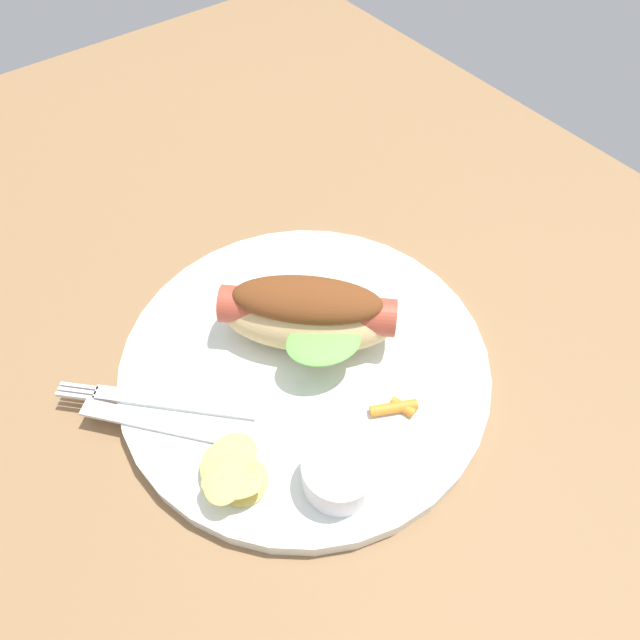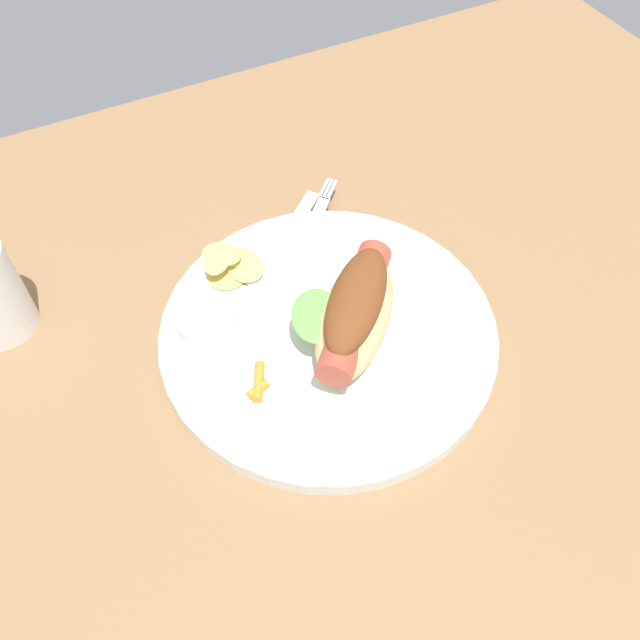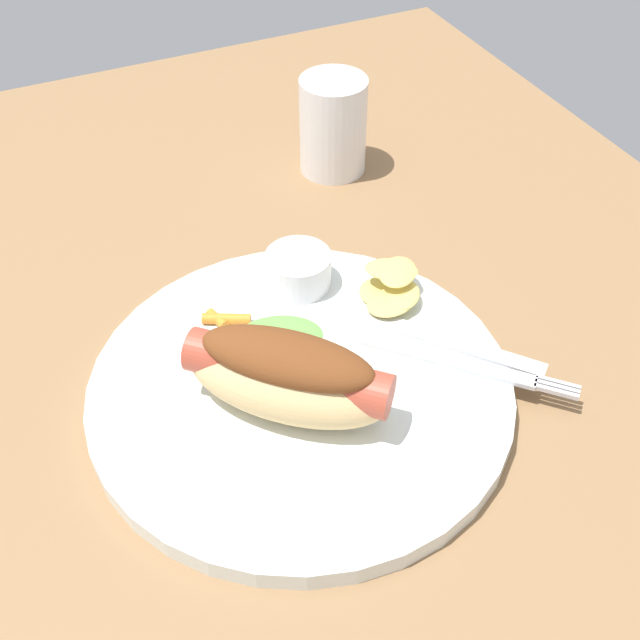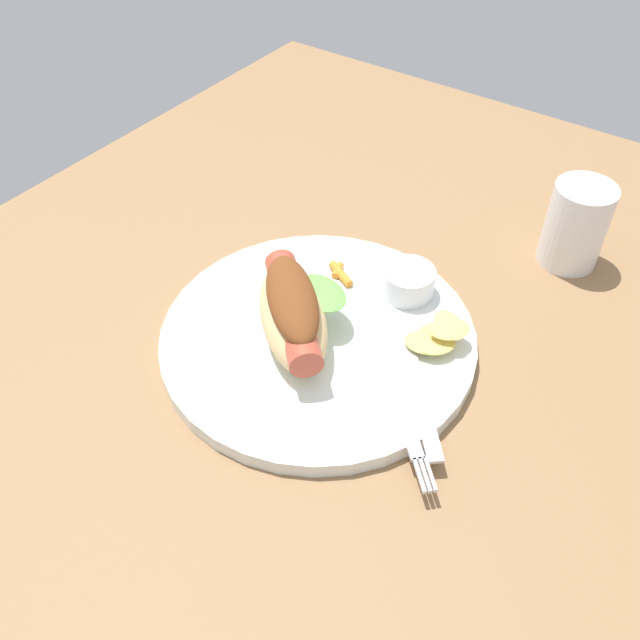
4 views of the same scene
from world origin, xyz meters
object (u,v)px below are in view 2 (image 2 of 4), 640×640
object	(u,v)px
sauce_ramekin	(206,324)
fork	(307,233)
knife	(286,238)
carrot_garnish	(258,384)
chips_pile	(230,264)
plate	(328,333)
hot_dog	(355,312)

from	to	relation	value
sauce_ramekin	fork	bearing A→B (deg)	28.42
knife	carrot_garnish	xyz separation A→B (cm)	(-9.49, -14.86, 0.25)
knife	carrot_garnish	world-z (taller)	carrot_garnish
chips_pile	carrot_garnish	size ratio (longest dim) A/B	1.77
knife	carrot_garnish	distance (cm)	17.64
sauce_ramekin	carrot_garnish	distance (cm)	7.48
plate	sauce_ramekin	distance (cm)	11.13
sauce_ramekin	knife	world-z (taller)	sauce_ramekin
sauce_ramekin	carrot_garnish	xyz separation A→B (cm)	(1.83, -7.17, -1.05)
chips_pile	sauce_ramekin	bearing A→B (deg)	-127.97
fork	knife	size ratio (longest dim) A/B	0.87
knife	plate	bearing A→B (deg)	-136.43
sauce_ramekin	hot_dog	bearing A→B (deg)	-26.75
knife	chips_pile	xyz separation A→B (cm)	(-6.59, -1.63, 1.01)
carrot_garnish	chips_pile	bearing A→B (deg)	77.64
plate	carrot_garnish	distance (cm)	8.78
sauce_ramekin	carrot_garnish	bearing A→B (deg)	-75.66
plate	sauce_ramekin	bearing A→B (deg)	156.98
fork	chips_pile	xyz separation A→B (cm)	(-8.75, -1.23, 0.99)
sauce_ramekin	knife	bearing A→B (deg)	34.19
chips_pile	fork	bearing A→B (deg)	8.03
plate	fork	size ratio (longest dim) A/B	2.47
hot_dog	carrot_garnish	world-z (taller)	hot_dog
sauce_ramekin	fork	xyz separation A→B (cm)	(13.49, 7.30, -1.28)
hot_dog	fork	size ratio (longest dim) A/B	1.17
plate	knife	xyz separation A→B (cm)	(1.30, 11.95, 0.98)
plate	chips_pile	size ratio (longest dim) A/B	4.65
plate	sauce_ramekin	size ratio (longest dim) A/B	5.74
plate	hot_dog	distance (cm)	4.71
hot_dog	carrot_garnish	xyz separation A→B (cm)	(-9.89, -1.26, -2.84)
sauce_ramekin	chips_pile	xyz separation A→B (cm)	(4.73, 6.06, -0.29)
plate	chips_pile	distance (cm)	11.77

